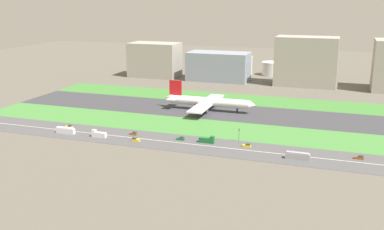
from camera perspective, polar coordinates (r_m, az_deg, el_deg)
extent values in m
plane|color=#5B564C|center=(309.08, 2.15, 0.57)|extent=(800.00, 800.00, 0.00)
cube|color=#38383D|center=(309.07, 2.15, 0.58)|extent=(280.00, 46.00, 0.10)
cube|color=#3D7A33|center=(347.47, 4.11, 2.16)|extent=(280.00, 36.00, 0.10)
cube|color=#427F38|center=(271.43, -0.35, -1.44)|extent=(280.00, 36.00, 0.10)
cube|color=#4C4C4F|center=(242.81, -2.84, -3.45)|extent=(280.00, 28.00, 0.10)
cube|color=silver|center=(242.79, -2.84, -3.43)|extent=(266.00, 0.50, 0.01)
cylinder|color=white|center=(307.44, 2.26, 1.70)|extent=(56.00, 6.00, 6.00)
cone|color=white|center=(300.50, 7.75, 1.27)|extent=(4.00, 5.70, 5.70)
cone|color=white|center=(317.08, -3.03, 2.25)|extent=(5.00, 5.40, 5.40)
cube|color=red|center=(313.61, -2.11, 3.46)|extent=(9.00, 0.80, 11.00)
cube|color=white|center=(315.42, -2.27, 2.23)|extent=(6.00, 16.00, 0.60)
cube|color=white|center=(322.28, 2.68, 2.09)|extent=(10.00, 26.00, 1.00)
cylinder|color=gray|center=(316.89, 2.55, 1.47)|extent=(5.00, 3.20, 3.20)
cube|color=white|center=(294.36, 1.04, 0.87)|extent=(10.00, 26.00, 1.00)
cylinder|color=gray|center=(300.15, 1.58, 0.71)|extent=(5.00, 3.20, 3.20)
cylinder|color=black|center=(303.68, 5.79, 0.58)|extent=(1.00, 1.00, 3.20)
cylinder|color=black|center=(312.89, 1.73, 1.07)|extent=(1.00, 1.00, 3.20)
cylinder|color=black|center=(306.41, 1.35, 0.78)|extent=(1.00, 1.00, 3.20)
cube|color=#19662D|center=(245.58, -1.48, -3.07)|extent=(4.40, 1.80, 1.10)
cube|color=#333D4C|center=(245.01, -1.30, -2.87)|extent=(2.20, 1.66, 0.90)
cube|color=silver|center=(255.48, -11.79, -2.47)|extent=(8.40, 2.50, 2.80)
cube|color=silver|center=(256.51, -12.43, -1.97)|extent=(2.00, 2.30, 1.20)
cube|color=yellow|center=(277.65, -15.46, -1.49)|extent=(4.40, 1.80, 1.10)
cube|color=#333D4C|center=(276.93, -15.34, -1.31)|extent=(2.20, 1.66, 0.90)
cube|color=silver|center=(267.06, -15.87, -1.95)|extent=(11.60, 2.50, 3.00)
cube|color=silver|center=(266.63, -15.92, -1.59)|extent=(10.80, 2.30, 0.50)
cube|color=#99999E|center=(222.57, 13.36, -5.16)|extent=(11.60, 2.50, 3.00)
cube|color=#99999E|center=(222.00, 13.36, -4.73)|extent=(10.80, 2.30, 0.50)
cube|color=brown|center=(256.55, -7.51, -2.41)|extent=(4.40, 1.80, 1.10)
cube|color=#333D4C|center=(255.92, -7.36, -2.21)|extent=(2.20, 1.66, 0.90)
cube|color=#19662D|center=(240.74, 1.88, -3.24)|extent=(8.40, 2.50, 2.80)
cube|color=#19662D|center=(239.26, 2.62, -2.86)|extent=(2.00, 2.30, 1.20)
cube|color=brown|center=(231.90, 20.57, -5.16)|extent=(4.40, 1.80, 1.10)
cube|color=#333D4C|center=(231.62, 20.79, -4.94)|extent=(2.20, 1.66, 0.90)
cube|color=yellow|center=(235.90, 7.00, -3.95)|extent=(4.40, 1.80, 1.10)
cube|color=#333D4C|center=(235.43, 7.19, -3.73)|extent=(2.20, 1.66, 0.90)
cube|color=yellow|center=(245.30, -7.20, -3.21)|extent=(4.40, 1.80, 1.10)
cube|color=#333D4C|center=(245.33, -7.37, -2.97)|extent=(2.20, 1.66, 0.90)
cylinder|color=#4C4C51|center=(243.77, 6.02, -2.69)|extent=(0.24, 0.24, 6.00)
cube|color=black|center=(242.71, 6.05, -1.88)|extent=(0.36, 0.36, 1.20)
sphere|color=#19D826|center=(242.44, 6.04, -1.82)|extent=(0.24, 0.24, 0.24)
cube|color=#9E998E|center=(441.87, -4.80, 7.05)|extent=(47.75, 27.62, 33.09)
cube|color=gray|center=(420.74, 3.41, 6.22)|extent=(56.83, 28.30, 26.43)
cube|color=#9E998E|center=(405.88, 14.39, 6.65)|extent=(52.93, 26.64, 43.01)
cylinder|color=silver|center=(462.11, 6.13, 6.41)|extent=(25.45, 25.45, 17.92)
cylinder|color=silver|center=(456.47, 10.12, 5.87)|extent=(19.47, 19.47, 13.32)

